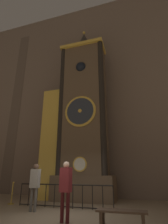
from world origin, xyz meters
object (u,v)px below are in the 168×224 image
object	(u,v)px
clock_tower	(78,117)
visitor_bench	(122,215)
visitor_far	(66,185)
stanchion_post	(12,197)
visitor_near	(35,182)

from	to	relation	value
clock_tower	visitor_bench	size ratio (longest dim) A/B	8.27
visitor_bench	visitor_far	bearing A→B (deg)	177.72
clock_tower	stanchion_post	world-z (taller)	clock_tower
visitor_near	visitor_far	size ratio (longest dim) A/B	1.00
visitor_near	visitor_bench	world-z (taller)	visitor_near
visitor_near	visitor_bench	size ratio (longest dim) A/B	1.29
visitor_near	visitor_bench	distance (m)	3.67
stanchion_post	visitor_bench	size ratio (longest dim) A/B	0.73
clock_tower	stanchion_post	xyz separation A→B (m)	(-2.59, -1.96, -4.25)
visitor_far	visitor_near	bearing A→B (deg)	158.13
visitor_near	visitor_far	xyz separation A→B (m)	(1.75, -1.07, -0.01)
stanchion_post	visitor_bench	distance (m)	5.78
clock_tower	visitor_bench	distance (m)	6.59
visitor_far	stanchion_post	bearing A→B (deg)	158.04
visitor_far	stanchion_post	world-z (taller)	visitor_far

